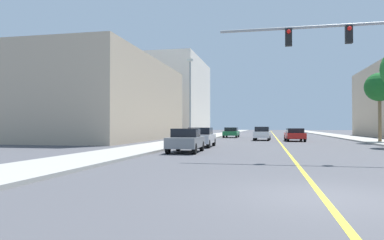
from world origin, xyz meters
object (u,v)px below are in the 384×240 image
Objects in this scene: palm_far at (379,88)px; car_green at (231,132)px; car_gray at (186,140)px; car_silver at (201,137)px; car_black at (294,133)px; car_red at (295,134)px; street_lamp at (190,96)px; car_white at (262,133)px.

palm_far is 1.50× the size of car_green.
palm_far is at bearing -136.45° from car_gray.
car_silver reaches higher than car_black.
car_gray is at bearing -116.22° from car_red.
palm_far reaches higher than car_silver.
car_white is (6.52, 8.57, -3.68)m from street_lamp.
car_green is 9.94m from car_white.
car_red is (7.95, 12.10, -0.05)m from car_silver.
car_green reaches higher than car_red.
street_lamp is 1.18× the size of palm_far.
palm_far is at bearing 14.19° from street_lamp.
car_green is 1.10× the size of car_red.
palm_far is 1.53× the size of car_white.
car_black is at bearing 164.37° from car_green.
car_black is (3.97, 6.46, -0.08)m from car_white.
street_lamp is 1.84× the size of car_black.
street_lamp is at bearing -124.67° from car_white.
car_white is at bearing -108.92° from car_silver.
car_green is at bearing -91.59° from car_gray.
car_white reaches higher than car_red.
car_green is 13.27m from car_red.
car_white is at bearing 149.68° from car_red.
car_green is at bearing 123.46° from car_red.
street_lamp is at bearing -165.81° from palm_far.
car_silver is at bearing 90.48° from car_green.
street_lamp reaches higher than car_white.
car_white is (-11.12, 4.11, -4.53)m from palm_far.
street_lamp is at bearing -125.99° from car_black.
palm_far is 9.24m from car_red.
car_black is (-7.15, 10.57, -4.61)m from palm_far.
car_silver is at bearing -69.38° from street_lamp.
car_gray is 0.91× the size of car_white.
palm_far is at bearing -19.33° from car_red.
car_gray is at bearing 90.81° from car_green.
car_silver is 14.48m from car_red.
car_gray is 20.16m from car_white.
car_red is at bearing -124.24° from car_silver.
street_lamp is 1.94× the size of car_red.
car_red is at bearing -94.77° from car_black.
car_silver reaches higher than car_gray.
palm_far is at bearing -148.87° from car_silver.
car_black is at bearing 124.07° from palm_far.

